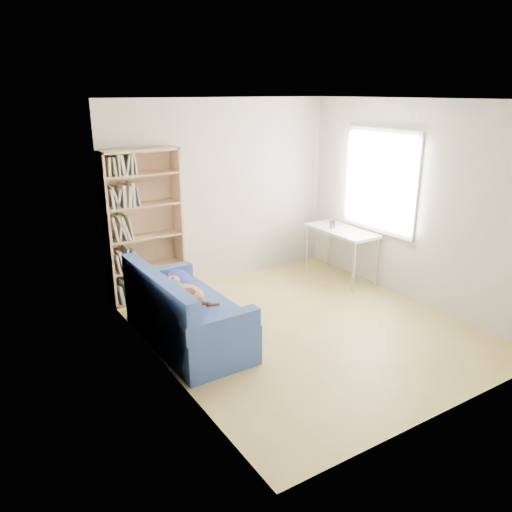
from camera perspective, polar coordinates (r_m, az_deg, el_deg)
The scene contains 6 objects.
ground at distance 6.06m, azimuth 5.43°, elevation -7.98°, with size 4.00×4.00×0.00m, color tan.
room_shell at distance 5.62m, azimuth 6.53°, elevation 7.52°, with size 3.54×4.04×2.62m.
sofa at distance 5.61m, azimuth -8.21°, elevation -6.64°, with size 0.87×1.76×0.86m.
bookshelf at distance 6.70m, azimuth -12.66°, elevation 2.64°, with size 1.00×0.31×2.00m.
desk at distance 7.46m, azimuth 9.72°, elevation 2.45°, with size 0.53×1.15×0.75m.
pen_cup at distance 7.47m, azimuth 8.70°, elevation 3.65°, with size 0.09×0.09×0.17m.
Camera 1 is at (-3.35, -4.28, 2.68)m, focal length 35.00 mm.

